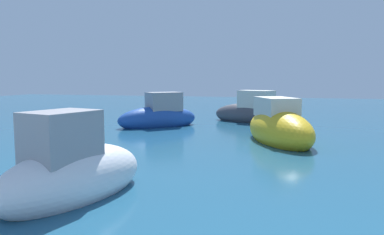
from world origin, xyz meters
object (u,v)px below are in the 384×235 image
(moored_boat_2, at_px, (73,173))
(moored_boat_7, at_px, (251,112))
(moored_boat_0, at_px, (279,128))
(moored_boat_6, at_px, (159,116))

(moored_boat_2, bearing_deg, moored_boat_7, 6.68)
(moored_boat_0, height_order, moored_boat_6, moored_boat_6)
(moored_boat_6, bearing_deg, moored_boat_2, 56.34)
(moored_boat_2, relative_size, moored_boat_6, 0.95)
(moored_boat_7, bearing_deg, moored_boat_6, 57.97)
(moored_boat_2, bearing_deg, moored_boat_0, -10.73)
(moored_boat_0, bearing_deg, moored_boat_2, -50.40)
(moored_boat_0, height_order, moored_boat_7, moored_boat_7)
(moored_boat_0, xyz_separation_m, moored_boat_6, (-5.48, 2.82, -0.03))
(moored_boat_6, relative_size, moored_boat_7, 0.86)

